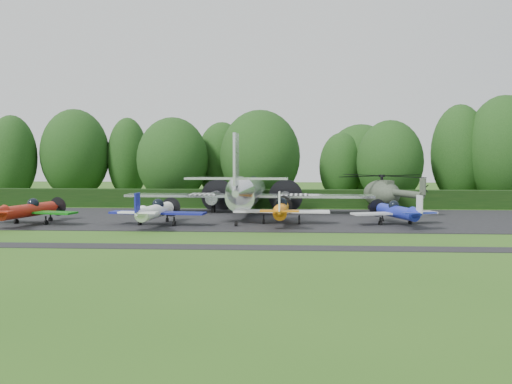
# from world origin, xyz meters

# --- Properties ---
(ground) EXTENTS (160.00, 160.00, 0.00)m
(ground) POSITION_xyz_m (0.00, 0.00, 0.00)
(ground) COLOR #2D5919
(ground) RESTS_ON ground
(apron) EXTENTS (70.00, 18.00, 0.01)m
(apron) POSITION_xyz_m (0.00, 10.00, 0.00)
(apron) COLOR black
(apron) RESTS_ON ground
(taxiway_verge) EXTENTS (70.00, 2.00, 0.00)m
(taxiway_verge) POSITION_xyz_m (0.00, -6.00, 0.00)
(taxiway_verge) COLOR black
(taxiway_verge) RESTS_ON ground
(hedgerow) EXTENTS (90.00, 1.60, 2.00)m
(hedgerow) POSITION_xyz_m (0.00, 21.00, 0.00)
(hedgerow) COLOR black
(hedgerow) RESTS_ON ground
(transport_plane) EXTENTS (24.32, 18.65, 7.79)m
(transport_plane) POSITION_xyz_m (1.84, 13.22, 2.17)
(transport_plane) COLOR silver
(transport_plane) RESTS_ON ground
(light_plane_red) EXTENTS (7.79, 8.20, 3.00)m
(light_plane_red) POSITION_xyz_m (-15.47, 4.18, 1.25)
(light_plane_red) COLOR #9B1C0E
(light_plane_red) RESTS_ON ground
(light_plane_white) EXTENTS (7.89, 8.29, 3.03)m
(light_plane_white) POSITION_xyz_m (-4.86, 4.01, 1.26)
(light_plane_white) COLOR white
(light_plane_white) RESTS_ON ground
(light_plane_orange) EXTENTS (7.94, 8.35, 3.05)m
(light_plane_orange) POSITION_xyz_m (5.24, 5.68, 1.27)
(light_plane_orange) COLOR orange
(light_plane_orange) RESTS_ON ground
(light_plane_blue) EXTENTS (7.25, 7.63, 2.79)m
(light_plane_blue) POSITION_xyz_m (14.68, 5.76, 1.16)
(light_plane_blue) COLOR #1A269E
(light_plane_blue) RESTS_ON ground
(helicopter) EXTENTS (11.52, 13.49, 3.71)m
(helicopter) POSITION_xyz_m (15.47, 18.77, 1.99)
(helicopter) COLOR #333B2D
(helicopter) RESTS_ON ground
(sign_board) EXTENTS (3.41, 0.13, 1.92)m
(sign_board) POSITION_xyz_m (26.41, 20.50, 1.30)
(sign_board) COLOR #3F3326
(sign_board) RESTS_ON ground
(tree_0) EXTENTS (8.91, 8.91, 11.81)m
(tree_0) POSITION_xyz_m (-22.49, 32.77, 5.90)
(tree_0) COLOR black
(tree_0) RESTS_ON ground
(tree_1) EXTENTS (6.55, 6.55, 9.97)m
(tree_1) POSITION_xyz_m (-2.80, 31.63, 4.97)
(tree_1) COLOR black
(tree_1) RESTS_ON ground
(tree_2) EXTENTS (6.26, 6.26, 10.90)m
(tree_2) POSITION_xyz_m (-29.92, 30.47, 5.43)
(tree_2) COLOR black
(tree_2) RESTS_ON ground
(tree_3) EXTENTS (9.63, 9.63, 11.16)m
(tree_3) POSITION_xyz_m (2.30, 27.32, 5.57)
(tree_3) COLOR black
(tree_3) RESTS_ON ground
(tree_4) EXTENTS (5.39, 5.39, 10.75)m
(tree_4) POSITION_xyz_m (-15.76, 34.03, 5.35)
(tree_4) COLOR black
(tree_4) RESTS_ON ground
(tree_6) EXTENTS (8.71, 8.71, 12.84)m
(tree_6) POSITION_xyz_m (31.13, 28.19, 6.41)
(tree_6) COLOR black
(tree_6) RESTS_ON ground
(tree_8) EXTENTS (5.54, 5.54, 8.58)m
(tree_8) POSITION_xyz_m (12.36, 31.36, 4.28)
(tree_8) COLOR black
(tree_8) RESTS_ON ground
(tree_9) EXTENTS (7.83, 7.83, 9.89)m
(tree_9) POSITION_xyz_m (17.71, 27.33, 4.94)
(tree_9) COLOR black
(tree_9) RESTS_ON ground
(tree_10) EXTENTS (6.77, 6.77, 11.94)m
(tree_10) POSITION_xyz_m (26.56, 30.07, 5.96)
(tree_10) COLOR black
(tree_10) RESTS_ON ground
(tree_11) EXTENTS (8.61, 8.61, 10.31)m
(tree_11) POSITION_xyz_m (-8.27, 27.20, 5.15)
(tree_11) COLOR black
(tree_11) RESTS_ON ground
(tree_13) EXTENTS (9.16, 9.16, 9.77)m
(tree_13) POSITION_xyz_m (15.10, 34.00, 4.88)
(tree_13) COLOR black
(tree_13) RESTS_ON ground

